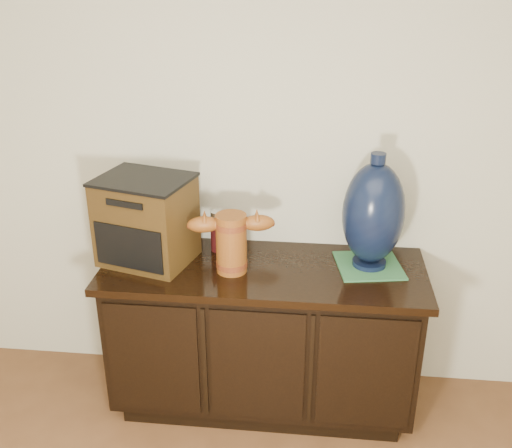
# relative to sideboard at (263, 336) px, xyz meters

# --- Properties ---
(sideboard) EXTENTS (1.46, 0.56, 0.75)m
(sideboard) POSITION_rel_sideboard_xyz_m (0.00, 0.00, 0.00)
(sideboard) COLOR black
(sideboard) RESTS_ON ground
(terracotta_vessel) EXTENTS (0.38, 0.16, 0.27)m
(terracotta_vessel) POSITION_rel_sideboard_xyz_m (-0.14, -0.04, 0.52)
(terracotta_vessel) COLOR brown
(terracotta_vessel) RESTS_ON sideboard
(tv_radio) EXTENTS (0.47, 0.41, 0.40)m
(tv_radio) POSITION_rel_sideboard_xyz_m (-0.53, 0.02, 0.57)
(tv_radio) COLOR #3B270E
(tv_radio) RESTS_ON sideboard
(green_mat) EXTENTS (0.32, 0.32, 0.01)m
(green_mat) POSITION_rel_sideboard_xyz_m (0.47, 0.06, 0.37)
(green_mat) COLOR #306B3E
(green_mat) RESTS_ON sideboard
(lamp_base) EXTENTS (0.31, 0.31, 0.52)m
(lamp_base) POSITION_rel_sideboard_xyz_m (0.47, 0.06, 0.63)
(lamp_base) COLOR black
(lamp_base) RESTS_ON green_mat
(spray_can) EXTENTS (0.07, 0.07, 0.20)m
(spray_can) POSITION_rel_sideboard_xyz_m (-0.23, 0.15, 0.47)
(spray_can) COLOR #530E10
(spray_can) RESTS_ON sideboard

